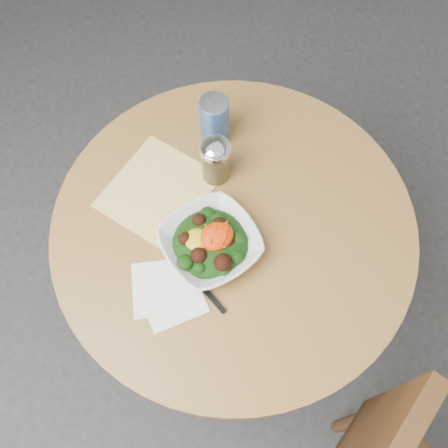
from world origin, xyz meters
name	(u,v)px	position (x,y,z in m)	size (l,w,h in m)	color
ground	(230,308)	(0.00, 0.00, 0.00)	(6.00, 6.00, 0.00)	#2B2B2E
table	(233,253)	(0.00, 0.00, 0.55)	(0.90, 0.90, 0.75)	black
cloth_napkin	(158,190)	(-0.10, 0.18, 0.75)	(0.25, 0.23, 0.00)	yellow
paper_napkins	(167,292)	(-0.23, -0.06, 0.75)	(0.18, 0.20, 0.00)	white
salad_bowl	(210,243)	(-0.08, -0.02, 0.78)	(0.23, 0.23, 0.08)	silver
fork	(197,281)	(-0.16, -0.08, 0.76)	(0.03, 0.18, 0.00)	black
spice_shaker	(216,160)	(0.04, 0.14, 0.82)	(0.07, 0.07, 0.13)	silver
beverage_can	(214,120)	(0.11, 0.24, 0.82)	(0.08, 0.08, 0.14)	navy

